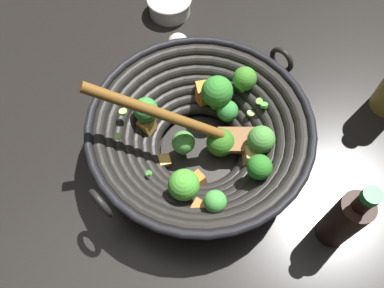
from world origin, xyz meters
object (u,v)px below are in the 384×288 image
Objects in this scene: garlic_bulb at (178,44)px; wok at (201,134)px; prep_bowl at (169,4)px; soy_sauce_bottle at (345,219)px.

wok is at bearing 153.62° from garlic_bulb.
prep_bowl is at bearing -26.29° from wok.
garlic_bulb reaches higher than prep_bowl.
prep_bowl is (0.34, -0.17, -0.05)m from wok.
wok is at bearing 153.71° from prep_bowl.
prep_bowl is at bearing -26.10° from garlic_bulb.
wok is 0.39m from prep_bowl.
garlic_bulb is (0.23, -0.12, -0.05)m from wok.
wok is 0.27m from soy_sauce_bottle.
garlic_bulb is at bearing 153.90° from prep_bowl.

